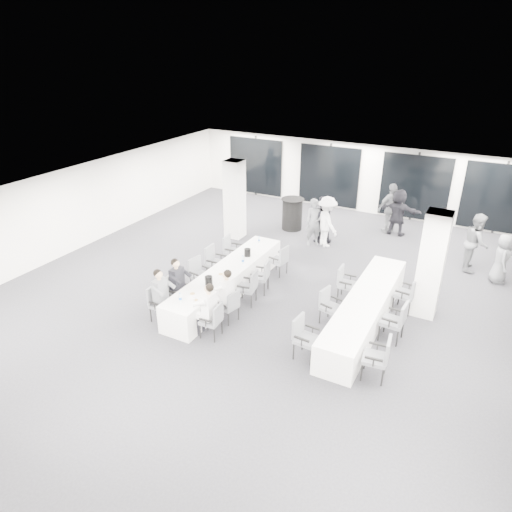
% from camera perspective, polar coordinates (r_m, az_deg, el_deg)
% --- Properties ---
extents(room, '(14.04, 16.04, 2.84)m').
position_cam_1_polar(room, '(12.99, 6.68, 2.07)').
color(room, '#24242A').
rests_on(room, ground).
extents(column_left, '(0.60, 0.60, 2.80)m').
position_cam_1_polar(column_left, '(16.26, -2.69, 7.07)').
color(column_left, silver).
rests_on(column_left, floor).
extents(column_right, '(0.60, 0.60, 2.80)m').
position_cam_1_polar(column_right, '(12.20, 21.05, -1.06)').
color(column_right, silver).
rests_on(column_right, floor).
extents(banquet_table_main, '(0.90, 5.00, 0.75)m').
position_cam_1_polar(banquet_table_main, '(12.82, -3.61, -3.15)').
color(banquet_table_main, silver).
rests_on(banquet_table_main, floor).
extents(banquet_table_side, '(0.90, 5.00, 0.75)m').
position_cam_1_polar(banquet_table_side, '(11.79, 13.46, -6.59)').
color(banquet_table_side, silver).
rests_on(banquet_table_side, floor).
extents(cocktail_table, '(0.86, 0.86, 1.19)m').
position_cam_1_polar(cocktail_table, '(17.24, 4.55, 5.28)').
color(cocktail_table, black).
rests_on(cocktail_table, floor).
extents(chair_main_left_near, '(0.49, 0.54, 0.93)m').
position_cam_1_polar(chair_main_left_near, '(11.80, -12.15, -5.52)').
color(chair_main_left_near, '#56595E').
rests_on(chair_main_left_near, floor).
extents(chair_main_left_second, '(0.56, 0.59, 0.93)m').
position_cam_1_polar(chair_main_left_second, '(12.24, -10.15, -4.16)').
color(chair_main_left_second, '#56595E').
rests_on(chair_main_left_second, floor).
extents(chair_main_left_mid, '(0.57, 0.60, 0.96)m').
position_cam_1_polar(chair_main_left_mid, '(13.01, -7.22, -2.02)').
color(chair_main_left_mid, '#56595E').
rests_on(chair_main_left_mid, floor).
extents(chair_main_left_fourth, '(0.52, 0.58, 1.00)m').
position_cam_1_polar(chair_main_left_fourth, '(13.61, -5.27, -0.52)').
color(chair_main_left_fourth, '#56595E').
rests_on(chair_main_left_fourth, floor).
extents(chair_main_left_far, '(0.54, 0.59, 0.97)m').
position_cam_1_polar(chair_main_left_far, '(14.35, -3.15, 0.90)').
color(chair_main_left_far, '#56595E').
rests_on(chair_main_left_far, floor).
extents(chair_main_right_near, '(0.49, 0.54, 0.91)m').
position_cam_1_polar(chair_main_right_near, '(10.93, -5.33, -7.80)').
color(chair_main_right_near, '#56595E').
rests_on(chair_main_right_near, floor).
extents(chair_main_right_second, '(0.52, 0.55, 0.87)m').
position_cam_1_polar(chair_main_right_second, '(11.49, -3.26, -6.07)').
color(chair_main_right_second, '#56595E').
rests_on(chair_main_right_second, floor).
extents(chair_main_right_mid, '(0.56, 0.60, 0.97)m').
position_cam_1_polar(chair_main_right_mid, '(12.19, -0.83, -3.73)').
color(chair_main_right_mid, '#56595E').
rests_on(chair_main_right_mid, floor).
extents(chair_main_right_fourth, '(0.58, 0.61, 0.97)m').
position_cam_1_polar(chair_main_right_fourth, '(12.77, 0.78, -2.30)').
color(chair_main_right_fourth, '#56595E').
rests_on(chair_main_right_fourth, floor).
extents(chair_main_right_far, '(0.54, 0.58, 0.93)m').
position_cam_1_polar(chair_main_right_far, '(13.74, 3.07, -0.35)').
color(chair_main_right_far, '#56595E').
rests_on(chair_main_right_far, floor).
extents(chair_side_left_near, '(0.55, 0.60, 1.00)m').
position_cam_1_polar(chair_side_left_near, '(10.29, 5.97, -9.79)').
color(chair_side_left_near, '#56595E').
rests_on(chair_side_left_near, floor).
extents(chair_side_left_mid, '(0.55, 0.58, 0.92)m').
position_cam_1_polar(chair_side_left_mid, '(11.58, 9.07, -5.92)').
color(chair_side_left_mid, '#56595E').
rests_on(chair_side_left_mid, floor).
extents(chair_side_left_far, '(0.50, 0.55, 0.95)m').
position_cam_1_polar(chair_side_left_far, '(12.67, 11.06, -3.11)').
color(chair_side_left_far, '#56595E').
rests_on(chair_side_left_far, floor).
extents(chair_side_right_near, '(0.56, 0.61, 1.01)m').
position_cam_1_polar(chair_side_right_near, '(9.96, 15.21, -11.94)').
color(chair_side_right_near, '#56595E').
rests_on(chair_side_right_near, floor).
extents(chair_side_right_mid, '(0.55, 0.61, 1.03)m').
position_cam_1_polar(chair_side_right_mid, '(11.22, 17.16, -7.57)').
color(chair_side_right_mid, '#56595E').
rests_on(chair_side_right_mid, floor).
extents(chair_side_right_far, '(0.58, 0.62, 1.01)m').
position_cam_1_polar(chair_side_right_far, '(12.48, 18.58, -4.32)').
color(chair_side_right_far, '#56595E').
rests_on(chair_side_right_far, floor).
extents(seated_guest_a, '(0.50, 0.38, 1.44)m').
position_cam_1_polar(seated_guest_a, '(11.57, -11.63, -4.53)').
color(seated_guest_a, '#585B5F').
rests_on(seated_guest_a, floor).
extents(seated_guest_b, '(0.50, 0.38, 1.44)m').
position_cam_1_polar(seated_guest_b, '(12.03, -9.59, -3.13)').
color(seated_guest_b, black).
rests_on(seated_guest_b, floor).
extents(seated_guest_c, '(0.50, 0.38, 1.44)m').
position_cam_1_polar(seated_guest_c, '(10.84, -6.13, -6.27)').
color(seated_guest_c, silver).
rests_on(seated_guest_c, floor).
extents(seated_guest_d, '(0.50, 0.38, 1.44)m').
position_cam_1_polar(seated_guest_d, '(11.41, -3.93, -4.46)').
color(seated_guest_d, silver).
rests_on(seated_guest_d, floor).
extents(standing_guest_a, '(0.88, 0.86, 1.88)m').
position_cam_1_polar(standing_guest_a, '(15.81, 7.29, 4.58)').
color(standing_guest_a, '#585B5F').
rests_on(standing_guest_a, floor).
extents(standing_guest_b, '(1.08, 0.94, 1.91)m').
position_cam_1_polar(standing_guest_b, '(16.08, 8.17, 4.93)').
color(standing_guest_b, black).
rests_on(standing_guest_b, floor).
extents(standing_guest_c, '(1.42, 1.34, 2.01)m').
position_cam_1_polar(standing_guest_c, '(15.76, 8.86, 4.65)').
color(standing_guest_c, silver).
rests_on(standing_guest_c, floor).
extents(standing_guest_d, '(1.36, 1.38, 2.11)m').
position_cam_1_polar(standing_guest_d, '(17.46, 16.60, 6.12)').
color(standing_guest_d, '#585B5F').
rests_on(standing_guest_d, floor).
extents(standing_guest_e, '(0.65, 0.90, 1.69)m').
position_cam_1_polar(standing_guest_e, '(15.00, 28.41, 0.06)').
color(standing_guest_e, '#585B5F').
rests_on(standing_guest_e, floor).
extents(standing_guest_f, '(1.83, 0.80, 1.96)m').
position_cam_1_polar(standing_guest_f, '(17.32, 17.38, 5.60)').
color(standing_guest_f, black).
rests_on(standing_guest_f, floor).
extents(standing_guest_g, '(0.97, 0.90, 2.13)m').
position_cam_1_polar(standing_guest_g, '(19.65, -2.68, 9.24)').
color(standing_guest_g, black).
rests_on(standing_guest_g, floor).
extents(standing_guest_h, '(0.74, 1.07, 2.06)m').
position_cam_1_polar(standing_guest_h, '(15.42, 25.87, 1.98)').
color(standing_guest_h, '#585B5F').
rests_on(standing_guest_h, floor).
extents(ice_bucket_near, '(0.20, 0.20, 0.23)m').
position_cam_1_polar(ice_bucket_near, '(11.85, -5.93, -3.06)').
color(ice_bucket_near, black).
rests_on(ice_bucket_near, banquet_table_main).
extents(ice_bucket_far, '(0.20, 0.20, 0.22)m').
position_cam_1_polar(ice_bucket_far, '(13.35, -1.08, 0.45)').
color(ice_bucket_far, black).
rests_on(ice_bucket_far, banquet_table_main).
extents(water_bottle_a, '(0.07, 0.07, 0.23)m').
position_cam_1_polar(water_bottle_a, '(11.18, -9.46, -5.15)').
color(water_bottle_a, silver).
rests_on(water_bottle_a, banquet_table_main).
extents(water_bottle_b, '(0.07, 0.07, 0.23)m').
position_cam_1_polar(water_bottle_b, '(12.90, -1.65, -0.47)').
color(water_bottle_b, silver).
rests_on(water_bottle_b, banquet_table_main).
extents(water_bottle_c, '(0.06, 0.06, 0.20)m').
position_cam_1_polar(water_bottle_c, '(14.28, 0.39, 2.08)').
color(water_bottle_c, silver).
rests_on(water_bottle_c, banquet_table_main).
extents(plate_a, '(0.21, 0.21, 0.03)m').
position_cam_1_polar(plate_a, '(11.51, -7.95, -4.69)').
color(plate_a, white).
rests_on(plate_a, banquet_table_main).
extents(plate_b, '(0.18, 0.18, 0.03)m').
position_cam_1_polar(plate_b, '(11.22, -7.55, -5.49)').
color(plate_b, white).
rests_on(plate_b, banquet_table_main).
extents(plate_c, '(0.21, 0.21, 0.03)m').
position_cam_1_polar(plate_c, '(12.36, -4.43, -2.28)').
color(plate_c, white).
rests_on(plate_c, banquet_table_main).
extents(wine_glass, '(0.08, 0.08, 0.20)m').
position_cam_1_polar(wine_glass, '(11.10, -7.71, -5.08)').
color(wine_glass, silver).
rests_on(wine_glass, banquet_table_main).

